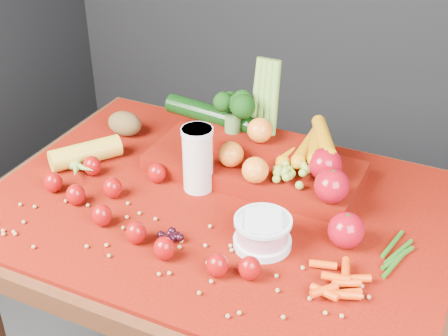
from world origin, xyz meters
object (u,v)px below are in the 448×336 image
at_px(table, 220,241).
at_px(produce_mound, 264,155).
at_px(milk_glass, 198,157).
at_px(yogurt_bowl, 263,231).

height_order(table, produce_mound, produce_mound).
xyz_separation_m(table, milk_glass, (-0.08, 0.04, 0.19)).
relative_size(yogurt_bowl, produce_mound, 0.20).
height_order(yogurt_bowl, produce_mound, produce_mound).
height_order(milk_glass, yogurt_bowl, milk_glass).
distance_m(table, produce_mound, 0.23).
height_order(milk_glass, produce_mound, produce_mound).
xyz_separation_m(yogurt_bowl, produce_mound, (-0.10, 0.25, 0.02)).
height_order(table, yogurt_bowl, yogurt_bowl).
bearing_deg(yogurt_bowl, produce_mound, 111.81).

